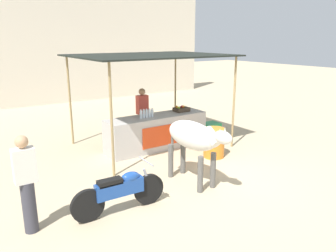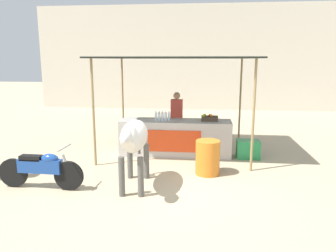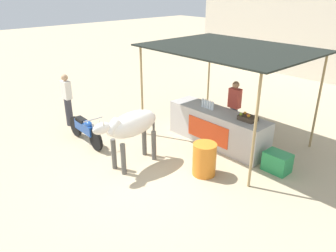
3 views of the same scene
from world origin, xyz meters
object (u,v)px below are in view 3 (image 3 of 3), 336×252
(motorcycle_parked, at_px, (85,129))
(passerby_on_street, at_px, (67,100))
(stall_counter, at_px, (217,127))
(cooler_box, at_px, (277,162))
(vendor_behind_counter, at_px, (234,108))
(fruit_crate, at_px, (248,118))
(cow, at_px, (131,126))
(water_barrel, at_px, (204,159))

(motorcycle_parked, bearing_deg, passerby_on_street, 169.94)
(stall_counter, relative_size, cooler_box, 5.00)
(vendor_behind_counter, distance_m, motorcycle_parked, 4.26)
(fruit_crate, relative_size, vendor_behind_counter, 0.27)
(cow, relative_size, motorcycle_parked, 1.02)
(vendor_behind_counter, height_order, cow, vendor_behind_counter)
(fruit_crate, height_order, water_barrel, fruit_crate)
(cooler_box, bearing_deg, water_barrel, -127.93)
(stall_counter, bearing_deg, cooler_box, -2.85)
(cooler_box, distance_m, passerby_on_street, 6.41)
(stall_counter, bearing_deg, motorcycle_parked, -132.40)
(vendor_behind_counter, distance_m, cooler_box, 2.24)
(fruit_crate, xyz_separation_m, vendor_behind_counter, (-0.94, 0.70, -0.18))
(stall_counter, xyz_separation_m, vendor_behind_counter, (-0.03, 0.75, 0.37))
(passerby_on_street, bearing_deg, motorcycle_parked, -10.06)
(cooler_box, bearing_deg, passerby_on_street, -158.39)
(cow, bearing_deg, fruit_crate, 58.71)
(water_barrel, bearing_deg, passerby_on_street, -168.80)
(passerby_on_street, bearing_deg, water_barrel, 11.20)
(stall_counter, relative_size, fruit_crate, 6.82)
(cow, distance_m, passerby_on_street, 3.37)
(vendor_behind_counter, relative_size, passerby_on_street, 1.00)
(fruit_crate, height_order, passerby_on_street, passerby_on_street)
(motorcycle_parked, bearing_deg, cow, 7.59)
(cow, bearing_deg, stall_counter, 75.94)
(cooler_box, xyz_separation_m, water_barrel, (-1.08, -1.39, 0.15))
(cow, bearing_deg, vendor_behind_counter, 79.69)
(vendor_behind_counter, relative_size, cooler_box, 2.75)
(vendor_behind_counter, relative_size, cow, 0.90)
(passerby_on_street, bearing_deg, stall_counter, 31.57)
(cooler_box, bearing_deg, vendor_behind_counter, 156.80)
(passerby_on_street, bearing_deg, fruit_crate, 27.04)
(water_barrel, distance_m, motorcycle_parked, 3.56)
(stall_counter, distance_m, cooler_box, 1.97)
(cow, height_order, motorcycle_parked, cow)
(fruit_crate, xyz_separation_m, motorcycle_parked, (-3.39, -2.77, -0.60))
(water_barrel, relative_size, cow, 0.43)
(motorcycle_parked, bearing_deg, water_barrel, 20.14)
(fruit_crate, xyz_separation_m, cow, (-1.53, -2.52, 0.00))
(water_barrel, relative_size, passerby_on_street, 0.48)
(stall_counter, relative_size, motorcycle_parked, 1.67)
(water_barrel, bearing_deg, cow, -146.59)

